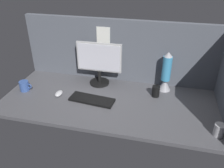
{
  "coord_description": "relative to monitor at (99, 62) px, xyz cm",
  "views": [
    {
      "loc": [
        37.55,
        -155.76,
        106.13
      ],
      "look_at": [
        -6.88,
        0.0,
        14.0
      ],
      "focal_mm": 37.01,
      "sensor_mm": 36.0,
      "label": 1
    }
  ],
  "objects": [
    {
      "name": "keyboard",
      "position": [
        1.95,
        -30.26,
        -20.61
      ],
      "size": [
        38.17,
        16.86,
        2.0
      ],
      "primitive_type": "cube",
      "rotation": [
        0.0,
        0.0,
        -0.11
      ],
      "color": "black",
      "rests_on": "ground_plane"
    },
    {
      "name": "ground_plane",
      "position": [
        17.19,
        -25.12,
        -23.11
      ],
      "size": [
        180.0,
        80.0,
        3.0
      ],
      "primitive_type": "cube",
      "color": "#515156"
    },
    {
      "name": "monitor",
      "position": [
        0.0,
        0.0,
        0.0
      ],
      "size": [
        40.58,
        18.0,
        39.2
      ],
      "color": "black",
      "rests_on": "ground_plane"
    },
    {
      "name": "lava_lamp",
      "position": [
        59.16,
        1.82,
        -6.68
      ],
      "size": [
        10.88,
        10.88,
        35.61
      ],
      "color": "#A5A5AD",
      "rests_on": "ground_plane"
    },
    {
      "name": "mug_steel",
      "position": [
        96.47,
        -50.46,
        -17.2
      ],
      "size": [
        7.02,
        7.02,
        8.83
      ],
      "color": "#B2B2B7",
      "rests_on": "ground_plane"
    },
    {
      "name": "mouse",
      "position": [
        -28.18,
        -28.66,
        -19.91
      ],
      "size": [
        5.65,
        9.63,
        3.4
      ],
      "primitive_type": "ellipsoid",
      "rotation": [
        0.0,
        0.0,
        0.01
      ],
      "color": "silver",
      "rests_on": "ground_plane"
    },
    {
      "name": "mug_black_travel",
      "position": [
        52.37,
        -10.99,
        -16.92
      ],
      "size": [
        6.52,
        6.52,
        9.39
      ],
      "color": "black",
      "rests_on": "ground_plane"
    },
    {
      "name": "mug_ceramic_blue",
      "position": [
        -60.79,
        -28.01,
        -17.18
      ],
      "size": [
        11.35,
        8.11,
        8.84
      ],
      "color": "#38569E",
      "rests_on": "ground_plane"
    },
    {
      "name": "cubicle_wall_back",
      "position": [
        17.17,
        12.38,
        7.11
      ],
      "size": [
        180.0,
        5.5,
        57.42
      ],
      "color": "#565B66",
      "rests_on": "ground_plane"
    }
  ]
}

